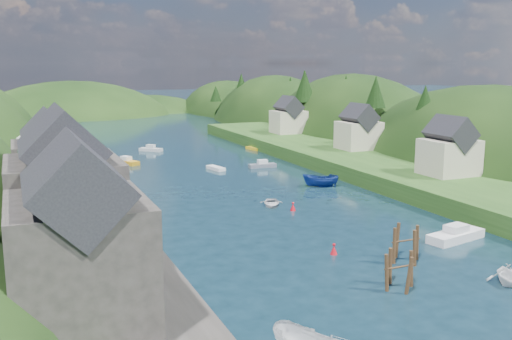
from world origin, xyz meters
name	(u,v)px	position (x,y,z in m)	size (l,w,h in m)	color
ground	(205,171)	(0.00, 50.00, 0.00)	(600.00, 600.00, 0.00)	black
hillside_right	(351,170)	(45.00, 75.00, -7.41)	(36.00, 245.56, 48.00)	black
far_hills	(104,142)	(1.22, 174.01, -10.80)	(103.00, 68.00, 44.00)	black
hill_trees	(182,100)	(0.42, 64.46, 11.14)	(91.40, 147.95, 12.76)	black
quay_left	(75,228)	(-24.00, 20.00, 1.00)	(12.00, 110.00, 2.00)	#2D2B28
terrace_left_grass	(1,233)	(-31.00, 20.00, 1.25)	(12.00, 110.00, 2.50)	#234719
quayside_buildings	(62,201)	(-26.00, 6.39, 7.09)	(8.00, 35.84, 12.90)	#2D2B28
boat_sheds	(42,161)	(-26.00, 39.00, 5.27)	(7.00, 21.00, 7.50)	#2D2D30
terrace_right	(364,164)	(25.00, 40.00, 1.20)	(16.00, 120.00, 2.40)	#234719
right_bank_cottages	(353,130)	(28.00, 48.33, 5.84)	(9.00, 59.24, 8.41)	beige
piling_cluster_near	(399,274)	(-1.46, -4.75, 1.26)	(2.87, 2.71, 3.67)	#382314
piling_cluster_far	(406,247)	(3.05, 0.28, 1.40)	(3.06, 2.87, 3.95)	#382314
channel_buoy_near	(334,249)	(-1.91, 4.61, 0.48)	(0.70, 0.70, 1.10)	#AC0D17
channel_buoy_far	(293,207)	(1.89, 20.78, 0.48)	(0.70, 0.70, 1.10)	#AC0D17
moored_boats	(294,212)	(0.51, 17.82, 0.68)	(35.97, 93.48, 2.30)	navy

